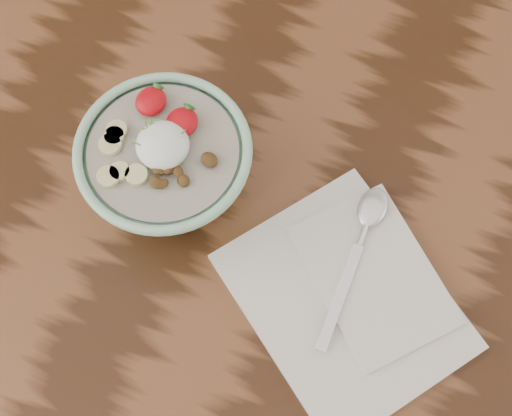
{
  "coord_description": "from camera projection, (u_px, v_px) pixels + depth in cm",
  "views": [
    {
      "loc": [
        0.84,
        -32.81,
        153.2
      ],
      "look_at": [
        -9.68,
        -8.39,
        86.32
      ],
      "focal_mm": 50.0,
      "sensor_mm": 36.0,
      "label": 1
    }
  ],
  "objects": [
    {
      "name": "table",
      "position": [
        350.0,
        239.0,
        0.93
      ],
      "size": [
        160.0,
        90.0,
        75.0
      ],
      "color": "#341B0D",
      "rests_on": "ground"
    },
    {
      "name": "breakfast_bowl",
      "position": [
        167.0,
        166.0,
        0.79
      ],
      "size": [
        19.14,
        19.14,
        12.98
      ],
      "rotation": [
        0.0,
        0.0,
        0.04
      ],
      "color": "#98CCA9",
      "rests_on": "table"
    },
    {
      "name": "spoon",
      "position": [
        365.0,
        229.0,
        0.81
      ],
      "size": [
        3.54,
        20.3,
        1.06
      ],
      "rotation": [
        0.0,
        0.0,
        0.03
      ],
      "color": "silver",
      "rests_on": "napkin"
    },
    {
      "name": "napkin",
      "position": [
        351.0,
        296.0,
        0.8
      ],
      "size": [
        32.42,
        31.15,
        1.56
      ],
      "rotation": [
        0.0,
        0.0,
        -0.6
      ],
      "color": "silver",
      "rests_on": "table"
    }
  ]
}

